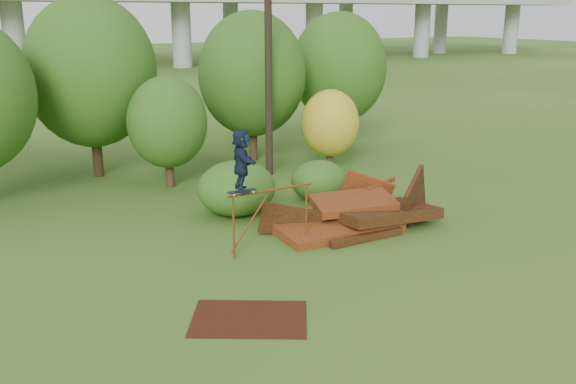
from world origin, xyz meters
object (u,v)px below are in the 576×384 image
utility_pole (268,41)px  skater (242,160)px  flat_plate (249,318)px  scrap_pile (356,216)px

utility_pole → skater: bearing=-122.4°
skater → flat_plate: size_ratio=0.67×
flat_plate → scrap_pile: bearing=35.0°
scrap_pile → skater: bearing=-172.6°
scrap_pile → utility_pole: utility_pole is taller
skater → scrap_pile: bearing=-68.3°
flat_plate → utility_pole: size_ratio=0.23×
scrap_pile → flat_plate: (-5.39, -3.77, -0.35)m
flat_plate → utility_pole: (6.16, 10.70, 5.14)m
scrap_pile → utility_pole: 8.46m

